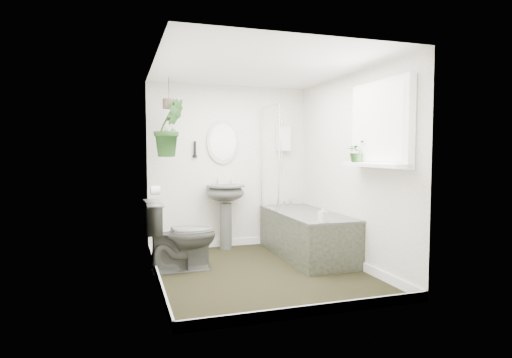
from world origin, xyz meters
name	(u,v)px	position (x,y,z in m)	size (l,w,h in m)	color
floor	(260,272)	(0.00, 0.00, -0.01)	(2.30, 2.80, 0.02)	black
ceiling	(260,66)	(0.00, 0.00, 2.31)	(2.30, 2.80, 0.02)	white
wall_back	(229,167)	(0.00, 1.41, 1.15)	(2.30, 0.02, 2.30)	white
wall_front	(315,179)	(0.00, -1.41, 1.15)	(2.30, 0.02, 2.30)	white
wall_left	(154,173)	(-1.16, 0.00, 1.15)	(0.02, 2.80, 2.30)	white
wall_right	(351,170)	(1.16, 0.00, 1.15)	(0.02, 2.80, 2.30)	white
skirting	(260,267)	(0.00, 0.00, 0.05)	(2.30, 2.80, 0.10)	white
bathtub	(306,234)	(0.80, 0.50, 0.29)	(0.72, 1.72, 0.58)	#464741
bath_screen	(270,158)	(0.47, 0.99, 1.28)	(0.04, 0.72, 1.40)	silver
shower_box	(283,139)	(0.80, 1.34, 1.55)	(0.20, 0.10, 0.35)	white
oval_mirror	(223,142)	(-0.10, 1.37, 1.50)	(0.46, 0.03, 0.62)	beige
wall_sconce	(195,149)	(-0.50, 1.36, 1.40)	(0.04, 0.04, 0.22)	black
toilet_roll_holder	(155,190)	(-1.10, 0.70, 0.90)	(0.11, 0.11, 0.11)	white
window_recess	(381,124)	(1.09, -0.70, 1.65)	(0.08, 1.00, 0.90)	white
window_sill	(374,165)	(1.02, -0.70, 1.23)	(0.18, 1.00, 0.04)	white
window_blinds	(377,124)	(1.04, -0.70, 1.65)	(0.01, 0.86, 0.76)	white
toilet	(181,235)	(-0.85, 0.33, 0.41)	(0.46, 0.81, 0.82)	#464741
pedestal_sink	(226,217)	(-0.10, 1.22, 0.45)	(0.53, 0.45, 0.91)	#464741
sill_plant	(356,152)	(0.98, -0.40, 1.37)	(0.21, 0.18, 0.24)	black
hanging_plant	(169,128)	(-0.90, 0.95, 1.66)	(0.40, 0.32, 0.73)	black
soap_bottle	(323,214)	(0.64, -0.29, 0.68)	(0.09, 0.09, 0.19)	#362E2C
hanging_pot	(169,104)	(-0.90, 0.95, 1.97)	(0.16, 0.16, 0.12)	#4C3A32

